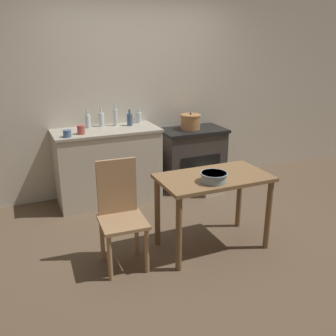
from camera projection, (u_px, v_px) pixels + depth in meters
name	position (u px, v px, depth m)	size (l,w,h in m)	color
ground_plane	(187.00, 236.00, 3.96)	(14.00, 14.00, 0.00)	brown
wall_back	(135.00, 95.00, 4.92)	(8.00, 0.07, 2.55)	beige
counter_cabinet	(108.00, 165.00, 4.72)	(1.29, 0.61, 0.93)	beige
stove	(192.00, 158.00, 5.21)	(0.88, 0.56, 0.82)	#38332D
work_table	(213.00, 188.00, 3.58)	(1.06, 0.60, 0.75)	olive
chair	(121.00, 212.00, 3.35)	(0.42, 0.42, 0.97)	#A87F56
flour_sack	(212.00, 182.00, 4.98)	(0.27, 0.19, 0.34)	beige
stock_pot	(191.00, 122.00, 5.04)	(0.28, 0.28, 0.22)	#B77A47
mixing_bowl_large	(214.00, 177.00, 3.38)	(0.25, 0.25, 0.09)	#93A8B2
bottle_far_left	(130.00, 119.00, 4.75)	(0.07, 0.07, 0.20)	#3D5675
bottle_left	(101.00, 119.00, 4.70)	(0.07, 0.07, 0.24)	silver
bottle_mid_left	(115.00, 117.00, 4.74)	(0.06, 0.06, 0.29)	silver
bottle_center_left	(88.00, 121.00, 4.62)	(0.07, 0.07, 0.22)	silver
bottle_center	(139.00, 117.00, 4.93)	(0.07, 0.07, 0.18)	silver
cup_center_right	(81.00, 130.00, 4.33)	(0.09, 0.09, 0.10)	#B74C42
cup_mid_right	(67.00, 134.00, 4.19)	(0.09, 0.09, 0.08)	#4C6B99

